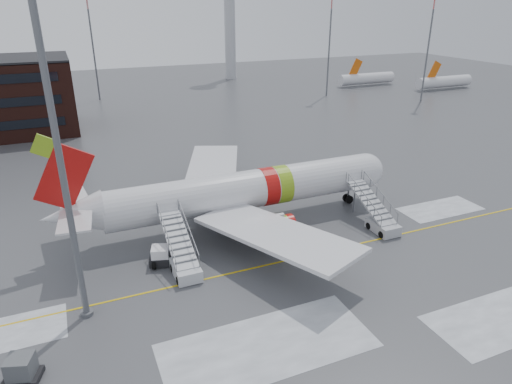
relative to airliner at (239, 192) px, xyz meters
name	(u,v)px	position (x,y,z in m)	size (l,w,h in m)	color
ground	(283,255)	(1.21, -7.43, -3.42)	(260.00, 260.00, 0.00)	#494C4F
airliner	(239,192)	(0.00, 0.00, 0.00)	(35.03, 32.97, 11.18)	silver
airstair_fwd	(379,219)	(12.13, -6.54, -2.35)	(2.05, 7.70, 3.48)	#A6A9AE
airstair_aft	(183,260)	(-7.52, -6.54, -2.35)	(2.05, 7.70, 3.48)	silver
pushback_tug	(165,257)	(-8.72, -4.85, -2.69)	(3.20, 2.75, 1.64)	black
uld_container	(21,370)	(-19.35, -14.37, -2.65)	(2.38, 2.03, 1.65)	black
light_mast_near	(52,116)	(-15.42, -9.43, 11.10)	(1.20, 1.20, 28.25)	#595B60
control_tower	(230,9)	(31.21, 87.57, 15.33)	(6.40, 6.40, 30.00)	#B2B5BA
light_mast_far_ne	(330,34)	(43.21, 54.57, 10.42)	(1.20, 1.20, 24.25)	#595B60
light_mast_far_n	(91,36)	(-6.79, 70.57, 10.42)	(1.20, 1.20, 24.25)	#595B60
light_mast_far_e	(430,36)	(59.21, 40.57, 10.42)	(1.20, 1.20, 24.25)	#595B60
distant_aircraft	(391,88)	(63.71, 56.57, -3.42)	(35.00, 18.00, 8.00)	#D8590C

